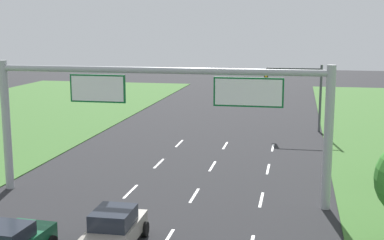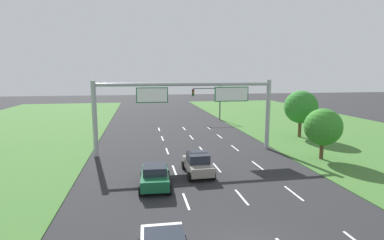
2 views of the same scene
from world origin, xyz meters
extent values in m
cube|color=white|center=(-1.75, 12.00, 0.00)|extent=(0.14, 2.40, 0.01)
cube|color=white|center=(-1.75, 18.00, 0.00)|extent=(0.14, 2.40, 0.01)
cube|color=white|center=(-1.75, 24.00, 0.00)|extent=(0.14, 2.40, 0.01)
cube|color=white|center=(-1.75, 30.00, 0.00)|extent=(0.14, 2.40, 0.01)
cube|color=white|center=(1.75, 12.00, 0.00)|extent=(0.14, 2.40, 0.01)
cube|color=white|center=(1.75, 18.00, 0.00)|extent=(0.14, 2.40, 0.01)
cube|color=white|center=(1.75, 24.00, 0.00)|extent=(0.14, 2.40, 0.01)
cube|color=white|center=(1.75, 30.00, 0.00)|extent=(0.14, 2.40, 0.01)
cube|color=white|center=(5.25, 18.00, 0.00)|extent=(0.14, 2.40, 0.01)
cube|color=white|center=(5.25, 24.00, 0.00)|extent=(0.14, 2.40, 0.01)
cube|color=white|center=(5.25, 30.00, 0.00)|extent=(0.14, 2.40, 0.01)
cube|color=#232833|center=(-3.45, 8.50, 1.28)|extent=(1.63, 1.72, 0.53)
cylinder|color=black|center=(-4.29, 10.13, 0.32)|extent=(0.25, 0.65, 0.64)
cube|color=gray|center=(-0.10, 10.77, 0.66)|extent=(1.78, 3.98, 0.67)
cube|color=#232833|center=(-0.10, 10.72, 1.32)|extent=(1.54, 1.90, 0.65)
cylinder|color=black|center=(-1.00, 12.17, 0.32)|extent=(0.23, 0.64, 0.64)
cylinder|color=black|center=(0.75, 12.20, 0.32)|extent=(0.23, 0.64, 0.64)
cylinder|color=#9EA0A5|center=(-8.40, 17.27, 3.50)|extent=(0.44, 0.44, 7.00)
cylinder|color=#9EA0A5|center=(8.40, 17.27, 3.50)|extent=(0.44, 0.44, 7.00)
cylinder|color=#9EA0A5|center=(0.00, 17.27, 6.60)|extent=(16.80, 0.32, 0.32)
cube|color=#0C5B28|center=(-3.15, 17.27, 5.62)|extent=(2.95, 0.12, 1.43)
cube|color=white|center=(-3.15, 17.21, 5.62)|extent=(2.79, 0.01, 1.27)
cube|color=#0C5B28|center=(4.55, 17.27, 5.62)|extent=(3.40, 0.12, 1.43)
cube|color=white|center=(4.55, 17.21, 5.62)|extent=(3.24, 0.01, 1.27)
cylinder|color=#47494F|center=(8.75, 36.65, 2.80)|extent=(0.20, 0.20, 5.60)
cylinder|color=#47494F|center=(6.50, 36.65, 5.25)|extent=(4.50, 0.14, 0.14)
cube|color=black|center=(4.25, 36.65, 4.60)|extent=(0.32, 0.36, 1.10)
sphere|color=red|center=(4.25, 36.45, 4.97)|extent=(0.22, 0.22, 0.22)
sphere|color=orange|center=(4.25, 36.45, 4.60)|extent=(0.22, 0.22, 0.22)
sphere|color=green|center=(4.25, 36.45, 4.23)|extent=(0.22, 0.22, 0.22)
camera|label=1|loc=(6.89, -8.40, 8.85)|focal=50.00mm
camera|label=2|loc=(-4.38, -10.83, 7.58)|focal=28.00mm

